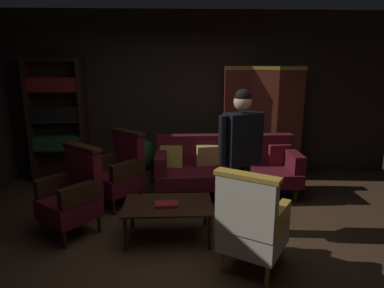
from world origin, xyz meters
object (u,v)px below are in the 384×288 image
object	(u,v)px
armchair_wing_left	(73,194)
standing_figure	(241,150)
coffee_table	(168,208)
armchair_wing_right	(120,171)
book_red_leather	(166,204)
velvet_couch	(226,165)
armchair_gilt_accent	(251,224)
bookshelf	(58,118)
folding_screen	(263,122)
potted_plant	(142,159)

from	to	relation	value
armchair_wing_left	standing_figure	bearing A→B (deg)	-2.96
coffee_table	armchair_wing_right	world-z (taller)	armchair_wing_right
book_red_leather	armchair_wing_left	bearing A→B (deg)	168.01
velvet_couch	book_red_leather	size ratio (longest dim) A/B	8.31
armchair_gilt_accent	velvet_couch	bearing A→B (deg)	88.68
bookshelf	armchair_gilt_accent	world-z (taller)	bookshelf
standing_figure	bookshelf	bearing A→B (deg)	143.53
armchair_gilt_accent	armchair_wing_left	world-z (taller)	same
armchair_wing_right	coffee_table	bearing A→B (deg)	-55.66
armchair_gilt_accent	folding_screen	bearing A→B (deg)	74.14
armchair_gilt_accent	potted_plant	distance (m)	2.75
velvet_couch	armchair_gilt_accent	xyz separation A→B (m)	(-0.05, -1.98, 0.03)
armchair_wing_left	bookshelf	bearing A→B (deg)	111.50
coffee_table	bookshelf	bearing A→B (deg)	131.85
armchair_wing_right	velvet_couch	bearing A→B (deg)	11.38
armchair_wing_left	armchair_wing_right	xyz separation A→B (m)	(0.41, 0.83, 0.00)
folding_screen	armchair_wing_left	bearing A→B (deg)	-145.78
bookshelf	book_red_leather	world-z (taller)	bookshelf
armchair_wing_right	potted_plant	distance (m)	0.80
velvet_couch	book_red_leather	xyz separation A→B (m)	(-0.87, -1.37, -0.02)
bookshelf	armchair_wing_right	world-z (taller)	bookshelf
folding_screen	armchair_gilt_accent	size ratio (longest dim) A/B	1.83
velvet_couch	potted_plant	bearing A→B (deg)	160.92
potted_plant	standing_figure	bearing A→B (deg)	-52.81
armchair_gilt_accent	standing_figure	world-z (taller)	standing_figure
armchair_gilt_accent	armchair_wing_right	world-z (taller)	same
potted_plant	folding_screen	bearing A→B (deg)	6.27
armchair_wing_right	potted_plant	bearing A→B (deg)	72.82
folding_screen	standing_figure	size ratio (longest dim) A/B	1.12
bookshelf	coffee_table	xyz separation A→B (m)	(1.85, -2.06, -0.70)
armchair_wing_left	standing_figure	xyz separation A→B (m)	(1.94, -0.10, 0.54)
armchair_gilt_accent	potted_plant	bearing A→B (deg)	117.42
bookshelf	armchair_wing_right	bearing A→B (deg)	-42.25
folding_screen	standing_figure	distance (m)	2.05
bookshelf	armchair_wing_left	world-z (taller)	bookshelf
armchair_wing_right	book_red_leather	distance (m)	1.26
bookshelf	armchair_wing_right	xyz separation A→B (m)	(1.15, -1.05, -0.58)
armchair_wing_right	potted_plant	size ratio (longest dim) A/B	1.37
folding_screen	armchair_gilt_accent	distance (m)	2.81
coffee_table	book_red_leather	world-z (taller)	book_red_leather
folding_screen	armchair_wing_right	xyz separation A→B (m)	(-2.26, -0.99, -0.50)
folding_screen	standing_figure	xyz separation A→B (m)	(-0.73, -1.92, 0.04)
folding_screen	bookshelf	distance (m)	3.41
standing_figure	coffee_table	bearing A→B (deg)	-174.22
velvet_couch	coffee_table	size ratio (longest dim) A/B	2.12
bookshelf	armchair_gilt_accent	bearing A→B (deg)	-45.71
coffee_table	velvet_couch	bearing A→B (deg)	57.20
armchair_gilt_accent	standing_figure	size ratio (longest dim) A/B	0.61
bookshelf	armchair_wing_right	size ratio (longest dim) A/B	1.97
coffee_table	standing_figure	distance (m)	1.06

